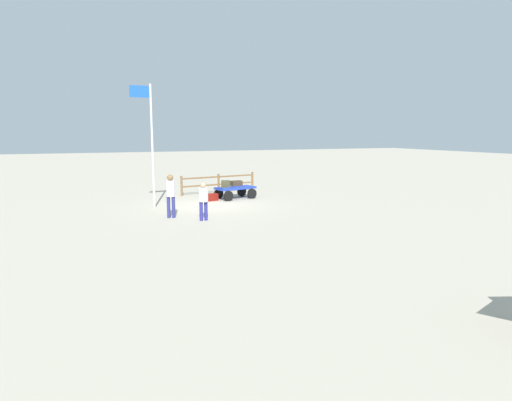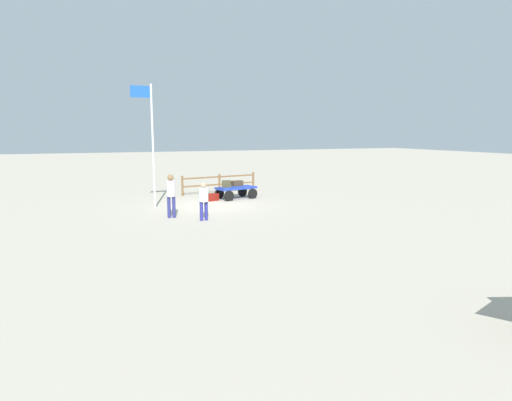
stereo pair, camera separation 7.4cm
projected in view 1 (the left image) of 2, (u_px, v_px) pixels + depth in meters
The scene contains 9 objects.
ground_plane at pixel (210, 205), 21.38m from camera, with size 120.00×120.00×0.00m, color #B7AC98.
luggage_cart at pixel (235, 190), 23.48m from camera, with size 2.28×1.54×0.63m.
suitcase_tan at pixel (225, 184), 23.35m from camera, with size 0.55×0.49×0.35m.
suitcase_navy at pixel (236, 183), 24.01m from camera, with size 0.65×0.45×0.27m.
suitcase_dark at pixel (212, 197), 22.82m from camera, with size 0.68×0.51×0.37m.
worker_lead at pixel (203, 198), 17.62m from camera, with size 0.41×0.41×1.55m.
worker_trailing at pixel (171, 192), 18.14m from camera, with size 0.41×0.41×1.80m.
flagpole at pixel (150, 136), 20.22m from camera, with size 0.98×0.11×5.68m.
wooden_fence at pixel (219, 182), 25.63m from camera, with size 4.65×0.86×1.12m.
Camera 1 is at (5.91, 20.37, 3.52)m, focal length 30.99 mm.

